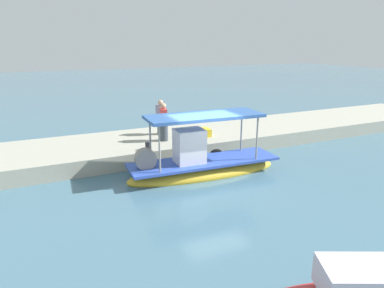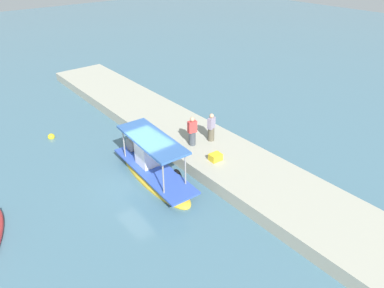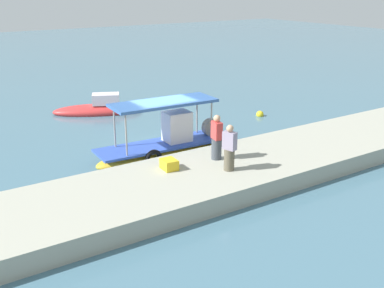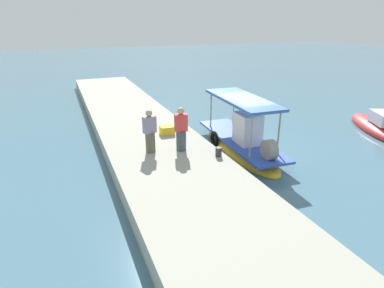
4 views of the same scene
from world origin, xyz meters
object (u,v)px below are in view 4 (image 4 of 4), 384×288
Objects in this scene: mooring_bollard at (219,152)px; moored_boat_near at (377,127)px; main_fishing_boat at (241,142)px; fisherman_by_crate at (181,131)px; fisherman_near_bollard at (150,133)px; cargo_crate at (167,130)px.

moored_boat_near is at bearing 97.19° from mooring_bollard.
mooring_bollard is (1.57, -1.93, 0.45)m from main_fishing_boat.
mooring_bollard is at bearing -82.81° from moored_boat_near.
main_fishing_boat is at bearing 129.14° from mooring_bollard.
fisherman_by_crate is (0.44, -3.03, 1.06)m from main_fishing_boat.
fisherman_by_crate is at bearing -81.72° from main_fishing_boat.
fisherman_near_bollard is 12.52m from moored_boat_near.
mooring_bollard is 10.28m from moored_boat_near.
fisherman_near_bollard is at bearing -104.06° from fisherman_by_crate.
cargo_crate is (-3.20, -1.01, 0.01)m from mooring_bollard.
cargo_crate is at bearing 177.56° from fisherman_by_crate.
main_fishing_boat is at bearing -92.01° from moored_boat_near.
cargo_crate is (-1.63, -2.94, 0.45)m from main_fishing_boat.
fisherman_by_crate is (0.30, 1.18, 0.02)m from fisherman_near_bollard.
fisherman_near_bollard is at bearing -88.03° from main_fishing_boat.
fisherman_by_crate is at bearing -2.44° from cargo_crate.
main_fishing_boat reaches higher than fisherman_near_bollard.
main_fishing_boat is 17.67× the size of mooring_bollard.
mooring_bollard is (1.13, 1.10, -0.62)m from fisherman_by_crate.
fisherman_near_bollard is 0.33× the size of moored_boat_near.
fisherman_by_crate is 2.16m from cargo_crate.
fisherman_by_crate is 4.90× the size of mooring_bollard.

